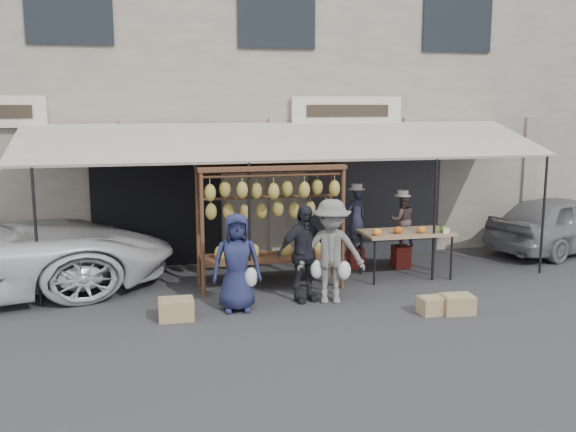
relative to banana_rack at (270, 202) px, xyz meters
name	(u,v)px	position (x,y,z in m)	size (l,w,h in m)	color
ground_plane	(322,308)	(0.58, -1.37, -1.57)	(90.00, 90.00, 0.00)	#2D2D30
shophouse	(251,90)	(0.58, 5.12, 2.08)	(24.00, 6.15, 7.30)	#AB9C8A
awning	(291,142)	(0.59, 0.90, 1.01)	(10.00, 2.35, 2.92)	#BAB3A2
banana_rack	(270,202)	(0.00, 0.00, 0.00)	(2.60, 0.90, 2.24)	#4B2C1B
produce_table	(407,234)	(2.66, 0.05, -0.70)	(1.70, 0.90, 1.04)	tan
vendor_left	(356,218)	(1.97, 0.99, -0.54)	(0.45, 0.30, 1.24)	#26273B
vendor_right	(402,220)	(2.87, 0.79, -0.58)	(0.52, 0.40, 1.06)	#503F3D
customer_left	(237,262)	(-0.79, -1.17, -0.77)	(0.78, 0.51, 1.59)	#21254C
customer_mid	(303,253)	(0.37, -0.93, -0.74)	(0.97, 0.40, 1.65)	#23232B
customer_right	(331,251)	(0.80, -1.10, -0.69)	(1.13, 0.65, 1.75)	slate
stool_left	(355,258)	(1.97, 0.99, -1.36)	(0.29, 0.29, 0.41)	maroon
stool_right	(401,257)	(2.87, 0.79, -1.34)	(0.32, 0.32, 0.45)	maroon
crate_near_a	(433,305)	(2.22, -2.05, -1.43)	(0.45, 0.34, 0.27)	tan
crate_near_b	(457,304)	(2.60, -2.12, -1.42)	(0.50, 0.38, 0.30)	tan
crate_far	(176,309)	(-1.78, -1.39, -1.41)	(0.54, 0.41, 0.32)	tan
sedan	(562,223)	(6.97, 1.32, -0.92)	(1.54, 3.82, 1.30)	gray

